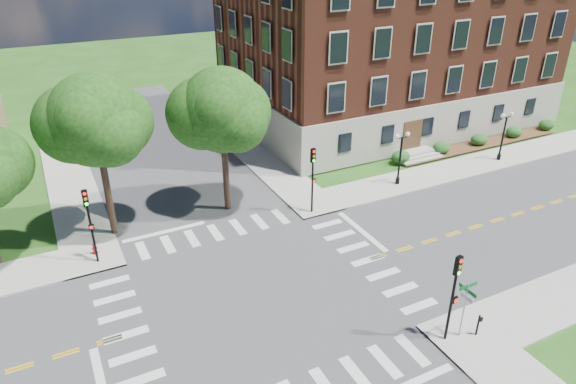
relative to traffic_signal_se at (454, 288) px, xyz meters
name	(u,v)px	position (x,y,z in m)	size (l,w,h in m)	color
ground	(259,294)	(-6.66, 7.38, -3.19)	(160.00, 160.00, 0.00)	#214A14
road_ew	(259,294)	(-6.66, 7.38, -3.18)	(90.00, 12.00, 0.01)	#3D3D3F
road_ns	(259,294)	(-6.66, 7.38, -3.18)	(12.00, 90.00, 0.01)	#3D3D3F
sidewalk_ne	(346,150)	(8.71, 22.76, -3.13)	(34.00, 34.00, 0.12)	#9E9B93
crosswalk_east	(368,260)	(0.54, 7.38, -3.19)	(2.20, 10.20, 0.02)	silver
stop_bar_east	(362,231)	(2.14, 10.38, -3.19)	(0.40, 5.50, 0.00)	silver
main_building	(387,37)	(17.34, 29.37, 5.15)	(30.60, 22.40, 16.50)	#A59D91
shrub_row	(478,146)	(20.34, 18.18, -3.19)	(18.00, 2.00, 1.30)	#1A4F1B
tree_c	(95,121)	(-12.63, 17.43, 4.67)	(5.62, 5.62, 10.57)	#312618
tree_d	(222,110)	(-4.74, 17.30, 4.20)	(5.67, 5.67, 10.12)	#312618
traffic_signal_se	(454,288)	(0.00, 0.00, 0.00)	(0.35, 0.40, 4.80)	black
traffic_signal_ne	(313,172)	(0.36, 14.04, 0.00)	(0.36, 0.41, 4.80)	black
traffic_signal_nw	(89,217)	(-14.14, 14.45, 0.00)	(0.34, 0.38, 4.80)	black
twin_lamp_west	(400,155)	(8.57, 14.98, -0.66)	(1.36, 0.36, 4.23)	black
twin_lamp_east	(504,133)	(19.40, 14.88, -0.66)	(1.36, 0.36, 4.23)	black
street_sign_pole	(466,300)	(0.77, -0.12, -0.88)	(1.10, 1.10, 3.10)	gray
push_button_post	(478,324)	(1.55, -0.48, -2.39)	(0.14, 0.21, 1.20)	black
fire_hydrant	(95,249)	(-14.14, 15.40, -2.72)	(0.35, 0.35, 0.75)	#AB0D0F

